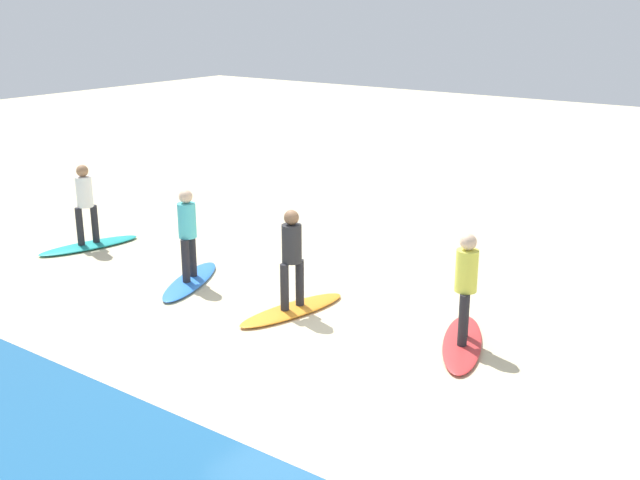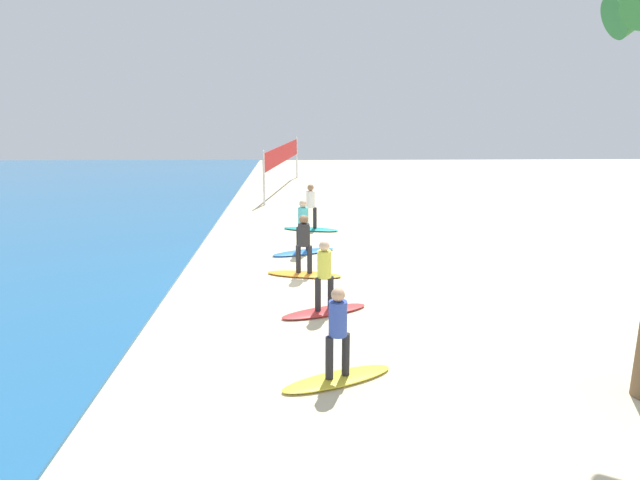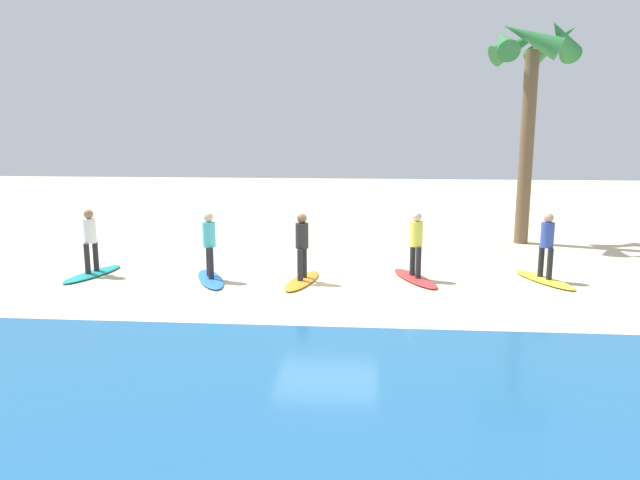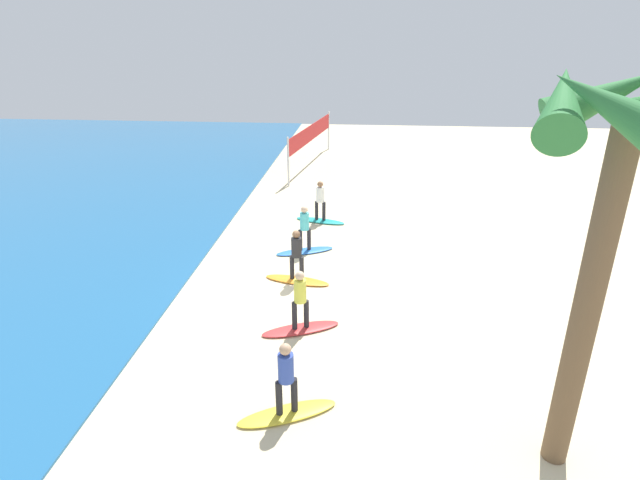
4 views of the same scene
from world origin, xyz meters
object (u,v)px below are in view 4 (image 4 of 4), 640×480
(palm_tree, at_px, (622,153))
(surfboard_red, at_px, (301,329))
(surfboard_teal, at_px, (320,221))
(surfer_blue, at_px, (305,225))
(surfer_yellow, at_px, (286,374))
(surfboard_orange, at_px, (297,280))
(surfboard_yellow, at_px, (287,413))
(surfer_red, at_px, (300,296))
(surfer_teal, at_px, (320,198))
(surfer_orange, at_px, (296,251))
(volleyball_net, at_px, (311,135))
(surfboard_blue, at_px, (305,251))

(palm_tree, bearing_deg, surfboard_red, 53.63)
(surfboard_red, distance_m, surfboard_teal, 8.31)
(surfer_blue, xyz_separation_m, palm_tree, (-8.97, -5.71, 4.67))
(surfer_yellow, xyz_separation_m, surfboard_orange, (6.02, 0.59, -0.99))
(surfboard_teal, bearing_deg, surfboard_orange, 102.48)
(surfboard_red, relative_size, palm_tree, 0.30)
(surfboard_yellow, distance_m, surfer_yellow, 0.99)
(surfer_red, height_order, surfer_teal, same)
(surfer_yellow, height_order, surfboard_teal, surfer_yellow)
(palm_tree, bearing_deg, surfer_teal, 24.13)
(surfer_orange, bearing_deg, surfboard_yellow, -174.40)
(surfer_red, bearing_deg, surfboard_orange, 9.46)
(surfer_yellow, relative_size, surfer_red, 1.00)
(surfer_teal, bearing_deg, surfer_blue, 175.17)
(surfer_blue, height_order, volleyball_net, volleyball_net)
(surfer_teal, xyz_separation_m, volleyball_net, (9.59, 1.39, 0.75))
(surfboard_yellow, bearing_deg, surfer_yellow, -100.19)
(surfboard_blue, height_order, surfer_teal, surfer_teal)
(volleyball_net, bearing_deg, surfer_teal, -171.77)
(surfboard_teal, bearing_deg, surfboard_blue, 100.20)
(palm_tree, bearing_deg, surfboard_yellow, 82.90)
(surfer_blue, relative_size, volleyball_net, 0.18)
(surfboard_yellow, xyz_separation_m, surfboard_orange, (6.02, 0.59, 0.00))
(surfboard_blue, xyz_separation_m, surfer_blue, (0.00, 0.00, 0.99))
(surfboard_blue, bearing_deg, surfer_blue, -0.00)
(surfboard_teal, relative_size, volleyball_net, 0.23)
(surfer_red, xyz_separation_m, surfboard_blue, (5.12, 0.49, -0.99))
(surfer_blue, bearing_deg, surfer_red, -174.51)
(surfer_blue, bearing_deg, surfboard_yellow, -175.78)
(surfboard_orange, xyz_separation_m, surfer_blue, (2.31, 0.02, 0.99))
(surfer_orange, relative_size, surfboard_blue, 0.78)
(surfer_yellow, distance_m, surfboard_teal, 11.57)
(surfboard_teal, bearing_deg, surfboard_yellow, 106.75)
(surfer_red, relative_size, surfer_orange, 1.00)
(surfer_yellow, bearing_deg, surfer_orange, 5.60)
(surfer_blue, relative_size, surfboard_teal, 0.78)
(surfer_teal, bearing_deg, surfboard_orange, 177.45)
(surfer_red, height_order, surfer_orange, same)
(surfboard_red, xyz_separation_m, palm_tree, (-3.85, -5.22, 5.66))
(surfboard_red, height_order, palm_tree, palm_tree)
(surfboard_blue, bearing_deg, surfboard_yellow, 71.08)
(surfer_teal, bearing_deg, surfboard_yellow, -178.28)
(volleyball_net, bearing_deg, surfboard_yellow, -175.31)
(surfboard_red, distance_m, surfer_red, 0.99)
(surfer_orange, bearing_deg, surfer_blue, 0.60)
(surfboard_yellow, distance_m, volleyball_net, 21.25)
(surfer_red, relative_size, surfer_blue, 1.00)
(surfer_yellow, height_order, palm_tree, palm_tree)
(surfer_yellow, bearing_deg, volleyball_net, 4.69)
(surfboard_red, bearing_deg, surfboard_yellow, 69.50)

